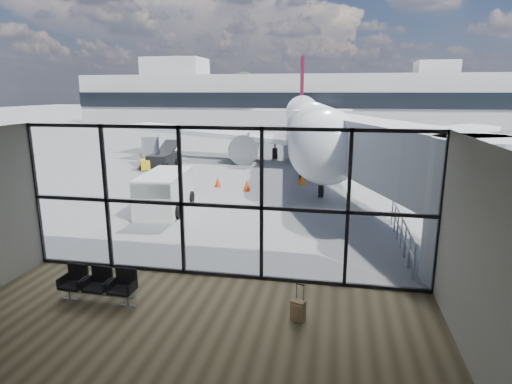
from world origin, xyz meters
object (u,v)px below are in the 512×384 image
(airliner, at_px, (308,123))
(suitcase, at_px, (298,310))
(mobile_stairs, at_px, (151,161))
(service_van, at_px, (164,192))
(belt_loader, at_px, (163,159))
(seating_row, at_px, (100,283))

(airliner, bearing_deg, suitcase, -93.43)
(airliner, distance_m, mobile_stairs, 13.07)
(service_van, xyz_separation_m, mobile_stairs, (-5.45, 10.66, -0.42))
(service_van, xyz_separation_m, belt_loader, (-4.69, 11.02, -0.32))
(seating_row, xyz_separation_m, belt_loader, (-6.40, 19.58, 0.08))
(suitcase, relative_size, mobile_stairs, 0.29)
(suitcase, bearing_deg, airliner, 115.11)
(mobile_stairs, bearing_deg, airliner, 8.91)
(airliner, relative_size, mobile_stairs, 11.16)
(seating_row, distance_m, suitcase, 5.25)
(seating_row, bearing_deg, suitcase, 0.28)
(suitcase, xyz_separation_m, airliner, (-1.63, 26.32, 2.54))
(seating_row, distance_m, airliner, 26.60)
(suitcase, bearing_deg, service_van, 150.42)
(seating_row, height_order, service_van, service_van)
(suitcase, distance_m, mobile_stairs, 22.94)
(airliner, height_order, mobile_stairs, airliner)
(airliner, bearing_deg, service_van, -113.72)
(airliner, xyz_separation_m, service_van, (-5.32, -17.69, -1.91))
(mobile_stairs, bearing_deg, seating_row, -93.77)
(seating_row, height_order, mobile_stairs, mobile_stairs)
(seating_row, height_order, belt_loader, belt_loader)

